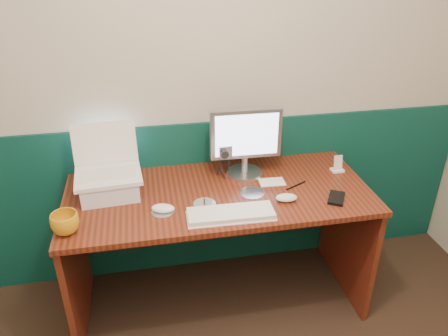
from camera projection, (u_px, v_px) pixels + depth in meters
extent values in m
cube|color=#B8B09C|center=(184.00, 80.00, 2.36)|extent=(3.50, 0.04, 2.50)
cube|color=#073327|center=(189.00, 199.00, 2.70)|extent=(3.48, 0.02, 1.00)
cube|color=#3E1B0B|center=(219.00, 249.00, 2.47)|extent=(1.60, 0.70, 0.75)
cube|color=silver|center=(110.00, 186.00, 2.25)|extent=(0.30, 0.26, 0.10)
cube|color=white|center=(231.00, 214.00, 2.09)|extent=(0.42, 0.15, 0.02)
ellipsoid|color=white|center=(286.00, 198.00, 2.21)|extent=(0.12, 0.08, 0.04)
ellipsoid|color=white|center=(163.00, 208.00, 2.12)|extent=(0.13, 0.10, 0.04)
imported|color=orange|center=(65.00, 223.00, 1.95)|extent=(0.16, 0.16, 0.10)
cylinder|color=silver|center=(204.00, 205.00, 2.16)|extent=(0.11, 0.11, 0.02)
cylinder|color=silver|center=(163.00, 211.00, 2.13)|extent=(0.11, 0.11, 0.00)
cylinder|color=#ACB0BC|center=(252.00, 193.00, 2.29)|extent=(0.13, 0.13, 0.00)
cylinder|color=black|center=(296.00, 185.00, 2.34)|extent=(0.13, 0.07, 0.01)
cube|color=white|center=(272.00, 182.00, 2.38)|extent=(0.14, 0.10, 0.00)
cube|color=white|center=(337.00, 170.00, 2.49)|extent=(0.07, 0.06, 0.01)
cube|color=silver|center=(338.00, 163.00, 2.47)|extent=(0.05, 0.03, 0.08)
cube|color=black|center=(336.00, 198.00, 2.22)|extent=(0.13, 0.15, 0.02)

